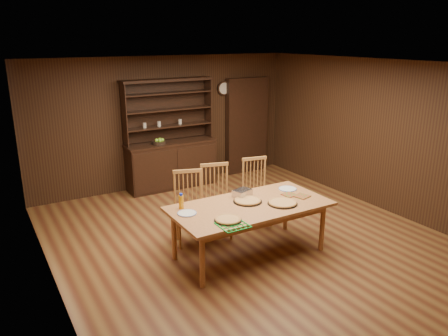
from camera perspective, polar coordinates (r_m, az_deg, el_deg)
floor at (r=6.78m, az=2.82°, el=-9.04°), size 6.00×6.00×0.00m
room_shell at (r=6.25m, az=3.02°, el=4.07°), size 6.00×6.00×6.00m
china_hutch at (r=8.85m, az=-6.92°, el=1.24°), size 1.84×0.52×2.17m
doorway at (r=9.76m, az=2.94°, el=5.54°), size 1.00×0.18×2.10m
wall_clock at (r=9.38m, az=-0.03°, el=10.37°), size 0.30×0.05×0.30m
dining_table at (r=6.02m, az=3.42°, el=-5.41°), size 2.19×1.09×0.75m
chair_left at (r=6.47m, az=-4.60°, el=-4.79°), size 0.56×0.55×1.09m
chair_center at (r=6.67m, az=-1.04°, el=-3.91°), size 0.56×0.54×1.12m
chair_right at (r=7.13m, az=4.22°, el=-2.71°), size 0.52×0.50×1.08m
pizza_left at (r=5.47m, az=0.52°, el=-6.74°), size 0.35×0.35×0.04m
pizza_right at (r=6.05m, az=7.65°, el=-4.52°), size 0.41×0.41×0.04m
pizza_center at (r=6.09m, az=3.10°, el=-4.28°), size 0.40×0.40×0.04m
cooling_rack at (r=5.35m, az=1.16°, el=-7.44°), size 0.34×0.34×0.02m
plate_left at (r=5.70m, az=-4.86°, el=-5.90°), size 0.25×0.25×0.02m
plate_right at (r=6.63m, az=8.30°, el=-2.71°), size 0.27×0.27×0.02m
foil_dish at (r=6.27m, az=2.41°, el=-3.28°), size 0.30×0.25×0.10m
juice_bottle at (r=5.85m, az=-5.62°, el=-4.38°), size 0.06×0.06×0.21m
pot_holder_a at (r=6.37m, az=10.11°, el=-3.64°), size 0.24×0.24×0.01m
pot_holder_b at (r=6.40m, az=8.54°, el=-3.47°), size 0.20×0.20×0.01m
fruit_bowl at (r=8.60m, az=-8.46°, el=3.38°), size 0.28×0.28×0.12m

